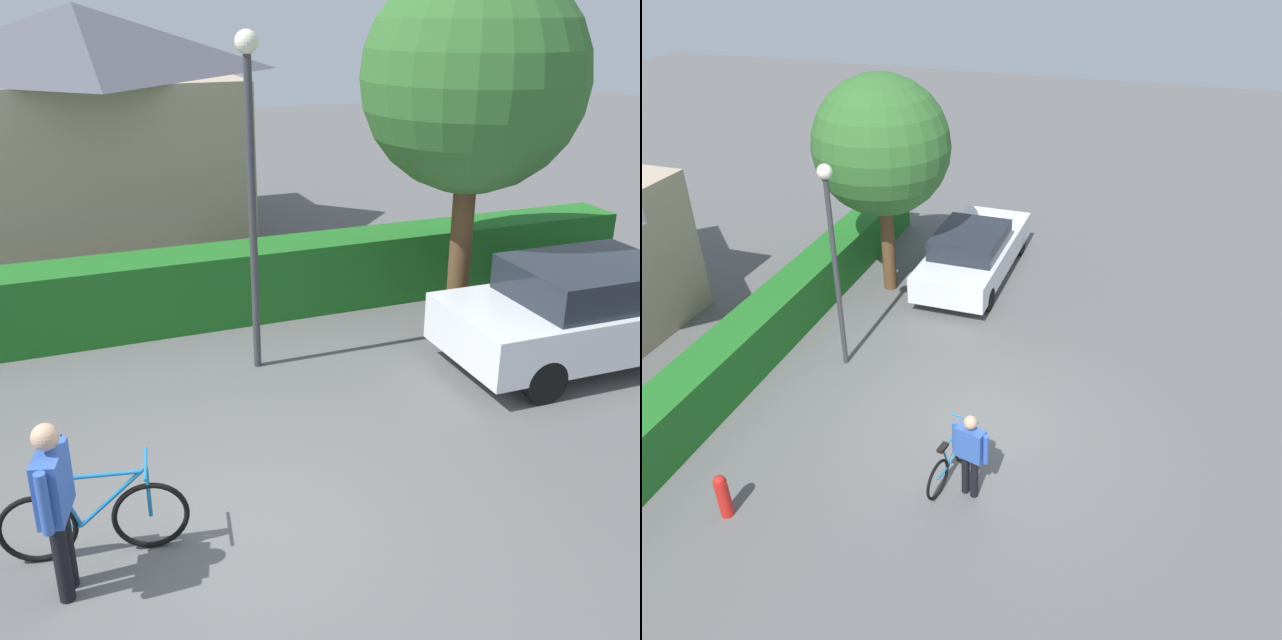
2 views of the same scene
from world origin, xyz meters
TOP-DOWN VIEW (x-y plane):
  - ground_plane at (0.00, 0.00)m, footprint 60.00×60.00m
  - hedge_row at (0.00, 5.06)m, footprint 16.27×0.90m
  - parked_car_near at (5.55, 1.85)m, footprint 4.61×1.86m
  - bicycle at (-1.31, 0.17)m, footprint 1.61×0.50m
  - person_rider at (-1.59, -0.23)m, footprint 0.31×0.63m
  - street_lamp at (1.11, 3.29)m, footprint 0.28×0.28m
  - tree_kerbside at (4.39, 3.66)m, footprint 3.11×3.11m
  - fire_hydrant at (-3.15, 3.24)m, footprint 0.20×0.20m

SIDE VIEW (x-z plane):
  - ground_plane at x=0.00m, z-range 0.00..0.00m
  - bicycle at x=-1.31m, z-range -0.07..0.83m
  - fire_hydrant at x=-3.15m, z-range 0.01..0.82m
  - hedge_row at x=0.00m, z-range 0.00..1.11m
  - parked_car_near at x=5.55m, z-range 0.01..1.42m
  - person_rider at x=-1.59m, z-range 0.13..1.72m
  - street_lamp at x=1.11m, z-range 0.62..4.87m
  - tree_kerbside at x=4.39m, z-range 0.99..6.12m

